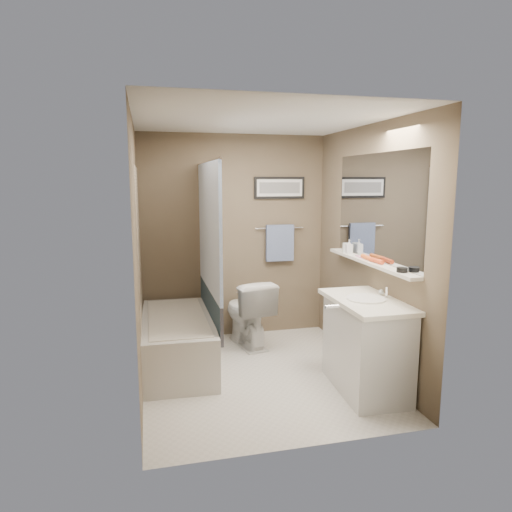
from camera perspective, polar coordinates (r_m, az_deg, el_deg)
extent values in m
plane|color=silver|center=(4.57, 0.46, -14.67)|extent=(2.50, 2.50, 0.00)
cube|color=silver|center=(4.21, 0.50, 16.43)|extent=(2.20, 2.50, 0.04)
cube|color=brown|center=(5.42, -2.69, 2.35)|extent=(2.20, 0.04, 2.40)
cube|color=brown|center=(3.07, 6.08, -3.19)|extent=(2.20, 0.04, 2.40)
cube|color=brown|center=(4.10, -14.31, -0.23)|extent=(0.04, 2.50, 2.40)
cube|color=brown|center=(4.61, 13.62, 0.83)|extent=(0.04, 2.50, 2.40)
cube|color=beige|center=(4.63, -14.30, -1.66)|extent=(0.02, 1.55, 2.00)
cylinder|color=silver|center=(4.59, -6.01, 11.66)|extent=(0.02, 1.55, 0.02)
cube|color=white|center=(4.61, -5.87, 3.57)|extent=(0.03, 1.45, 1.28)
cube|color=#273C4A|center=(4.77, -5.70, -6.28)|extent=(0.03, 1.45, 0.36)
cube|color=silver|center=(4.44, 14.83, 5.92)|extent=(0.02, 1.60, 1.00)
cube|color=silver|center=(4.47, 13.93, -0.73)|extent=(0.12, 1.60, 0.03)
cylinder|color=silver|center=(5.52, 2.95, 3.52)|extent=(0.60, 0.02, 0.02)
cube|color=#8DA2CD|center=(5.52, 3.00, 1.64)|extent=(0.34, 0.05, 0.44)
cube|color=black|center=(5.51, 2.95, 8.51)|extent=(0.62, 0.02, 0.26)
cube|color=white|center=(5.50, 2.99, 8.51)|extent=(0.56, 0.00, 0.20)
cube|color=#595959|center=(5.49, 3.00, 8.51)|extent=(0.50, 0.00, 0.13)
cube|color=silver|center=(3.33, 15.09, -6.01)|extent=(0.80, 0.02, 2.00)
cylinder|color=silver|center=(3.23, 9.47, -6.27)|extent=(0.10, 0.02, 0.02)
cube|color=silver|center=(4.79, -9.77, -10.45)|extent=(0.75, 1.52, 0.50)
cube|color=silver|center=(4.71, -9.86, -7.59)|extent=(0.56, 1.36, 0.02)
imported|color=white|center=(5.23, -1.08, -7.01)|extent=(0.56, 0.82, 0.77)
cube|color=silver|center=(4.26, 13.60, -11.01)|extent=(0.55, 0.93, 0.80)
cube|color=white|center=(4.13, 13.70, -5.55)|extent=(0.54, 0.96, 0.04)
cylinder|color=white|center=(4.12, 13.59, -5.19)|extent=(0.34, 0.34, 0.01)
cylinder|color=white|center=(4.20, 16.05, -4.41)|extent=(0.02, 0.02, 0.10)
sphere|color=silver|center=(4.29, 15.38, -4.37)|extent=(0.05, 0.05, 0.05)
cylinder|color=black|center=(3.97, 17.79, -1.66)|extent=(0.09, 0.09, 0.04)
cylinder|color=#DB461F|center=(4.35, 14.77, -0.56)|extent=(0.05, 0.22, 0.04)
cylinder|color=orange|center=(4.50, 13.69, -0.17)|extent=(0.06, 0.22, 0.04)
cube|color=pink|center=(4.64, 12.82, -0.08)|extent=(0.04, 0.16, 0.01)
cylinder|color=silver|center=(4.91, 11.23, 1.03)|extent=(0.08, 0.08, 0.10)
imported|color=#999999|center=(4.85, 11.56, 1.17)|extent=(0.07, 0.07, 0.14)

